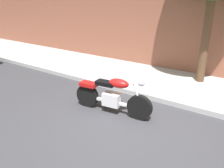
% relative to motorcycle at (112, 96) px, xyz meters
% --- Properties ---
extents(ground_plane, '(60.00, 60.00, 0.00)m').
position_rel_motorcycle_xyz_m(ground_plane, '(0.60, -0.30, -0.45)').
color(ground_plane, '#38383D').
extents(sidewalk, '(25.17, 2.72, 0.14)m').
position_rel_motorcycle_xyz_m(sidewalk, '(0.60, 2.53, -0.38)').
color(sidewalk, '#ABABAB').
rests_on(sidewalk, ground).
extents(motorcycle, '(2.07, 0.70, 1.10)m').
position_rel_motorcycle_xyz_m(motorcycle, '(0.00, 0.00, 0.00)').
color(motorcycle, black).
rests_on(motorcycle, ground).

